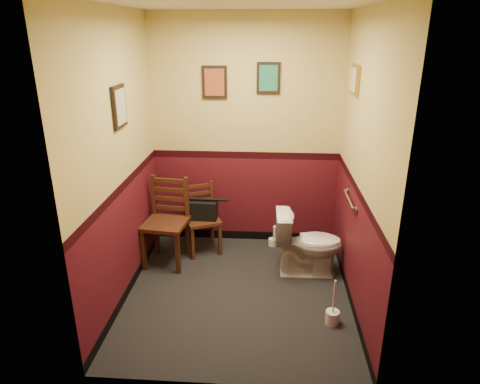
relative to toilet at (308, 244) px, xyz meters
name	(u,v)px	position (x,y,z in m)	size (l,w,h in m)	color
floor	(238,293)	(-0.72, -0.44, -0.35)	(2.20, 2.40, 0.00)	black
ceiling	(238,2)	(-0.72, -0.44, 2.35)	(2.20, 2.40, 0.00)	silver
wall_back	(246,135)	(-0.72, 0.76, 1.00)	(2.20, 2.70, 0.00)	#460E19
wall_front	(224,221)	(-0.72, -1.64, 1.00)	(2.20, 2.70, 0.00)	#460E19
wall_left	(119,163)	(-1.82, -0.44, 1.00)	(2.40, 2.70, 0.00)	#460E19
wall_right	(362,168)	(0.38, -0.44, 1.00)	(2.40, 2.70, 0.00)	#460E19
grab_bar	(349,200)	(0.35, -0.19, 0.60)	(0.05, 0.56, 0.06)	silver
framed_print_back_a	(215,82)	(-1.07, 0.74, 1.60)	(0.28, 0.04, 0.36)	black
framed_print_back_b	(268,78)	(-0.47, 0.74, 1.65)	(0.26, 0.04, 0.34)	black
framed_print_left	(119,107)	(-1.80, -0.34, 1.50)	(0.04, 0.30, 0.38)	black
framed_print_right	(355,80)	(0.36, 0.16, 1.70)	(0.04, 0.34, 0.28)	olive
toilet	(308,244)	(0.00, 0.00, 0.00)	(0.40, 0.72, 0.71)	white
toilet_brush	(332,316)	(0.16, -0.86, -0.28)	(0.13, 0.13, 0.45)	silver
chair_left	(167,222)	(-1.56, 0.15, 0.14)	(0.51, 0.51, 0.98)	#4C2616
chair_right	(202,218)	(-1.22, 0.45, 0.06)	(0.50, 0.50, 0.82)	#4C2616
handbag	(202,210)	(-1.21, 0.41, 0.19)	(0.36, 0.19, 0.26)	black
tp_stack	(277,238)	(-0.32, 0.60, -0.24)	(0.21, 0.13, 0.27)	silver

